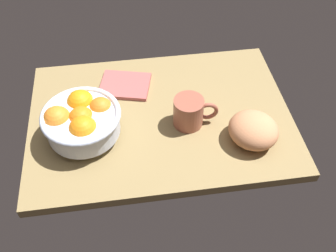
{
  "coord_description": "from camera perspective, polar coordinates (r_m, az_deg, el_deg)",
  "views": [
    {
      "loc": [
        -8.59,
        -77.24,
        83.6
      ],
      "look_at": [
        1.04,
        -9.04,
        5.0
      ],
      "focal_mm": 40.63,
      "sensor_mm": 36.0,
      "label": 1
    }
  ],
  "objects": [
    {
      "name": "fruit_bowl",
      "position": [
        1.07,
        -12.89,
        0.89
      ],
      "size": [
        21.84,
        21.84,
        11.14
      ],
      "color": "silver",
      "rests_on": "ground"
    },
    {
      "name": "mug",
      "position": [
        1.09,
        3.26,
        2.11
      ],
      "size": [
        13.06,
        8.71,
        9.04
      ],
      "color": "#985140",
      "rests_on": "ground"
    },
    {
      "name": "bread_loaf",
      "position": [
        1.07,
        12.68,
        -0.58
      ],
      "size": [
        19.26,
        19.29,
        8.22
      ],
      "primitive_type": "ellipsoid",
      "rotation": [
        0.0,
        0.0,
        5.47
      ],
      "color": "tan",
      "rests_on": "ground"
    },
    {
      "name": "ground_plane",
      "position": [
        1.15,
        -1.14,
        1.16
      ],
      "size": [
        77.91,
        54.56,
        3.0
      ],
      "primitive_type": "cube",
      "color": "olive"
    },
    {
      "name": "napkin_folded",
      "position": [
        1.23,
        -6.46,
        6.11
      ],
      "size": [
        17.98,
        15.63,
        1.23
      ],
      "primitive_type": "cube",
      "rotation": [
        0.0,
        0.0,
        -0.24
      ],
      "color": "#AB5350",
      "rests_on": "ground"
    }
  ]
}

